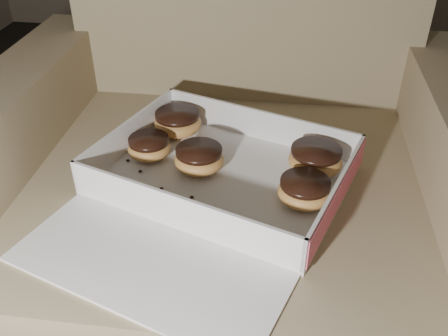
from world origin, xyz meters
TOP-DOWN VIEW (x-y plane):
  - armchair at (-0.44, 0.29)m, footprint 0.97×0.82m
  - bakery_box at (-0.45, 0.15)m, footprint 0.56×0.61m
  - donut_a at (-0.48, 0.21)m, footprint 0.09×0.09m
  - donut_b at (-0.55, 0.34)m, footprint 0.10×0.10m
  - donut_c at (-0.59, 0.24)m, footprint 0.08×0.08m
  - donut_d at (-0.29, 0.14)m, footprint 0.09×0.09m
  - donut_e at (-0.27, 0.24)m, footprint 0.10×0.10m
  - crumb_a at (-0.54, 0.14)m, footprint 0.01×0.01m
  - crumb_b at (-0.59, 0.19)m, footprint 0.01×0.01m
  - crumb_c at (-0.63, 0.22)m, footprint 0.01×0.01m
  - crumb_d at (-0.48, 0.13)m, footprint 0.01×0.01m

SIDE VIEW (x-z plane):
  - armchair at x=-0.44m, z-range -0.19..0.83m
  - crumb_a at x=-0.54m, z-range 0.46..0.47m
  - crumb_b at x=-0.59m, z-range 0.46..0.47m
  - crumb_c at x=-0.63m, z-range 0.46..0.47m
  - crumb_d at x=-0.48m, z-range 0.46..0.47m
  - bakery_box at x=-0.45m, z-range 0.43..0.50m
  - donut_c at x=-0.59m, z-range 0.46..0.50m
  - donut_d at x=-0.29m, z-range 0.46..0.51m
  - donut_a at x=-0.48m, z-range 0.46..0.51m
  - donut_b at x=-0.55m, z-range 0.46..0.51m
  - donut_e at x=-0.27m, z-range 0.46..0.51m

